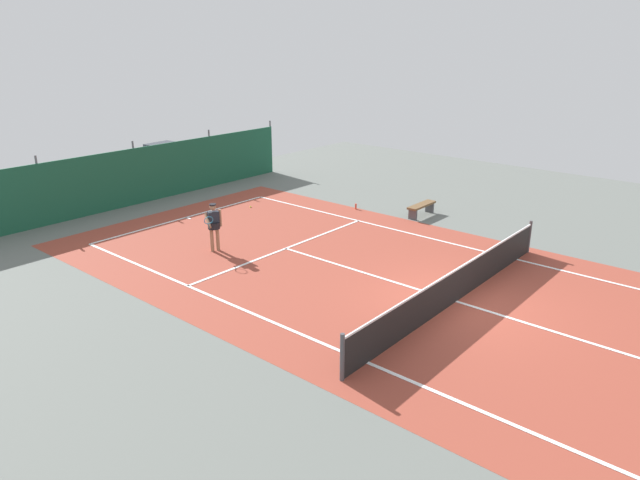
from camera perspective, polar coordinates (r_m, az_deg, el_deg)
ground_plane at (r=16.22m, az=13.28°, el=-5.94°), size 36.00×36.00×0.00m
court_surface at (r=16.22m, az=13.28°, el=-5.93°), size 11.02×26.60×0.01m
tennis_net at (r=16.02m, az=13.42°, el=-4.29°), size 10.12×0.10×1.10m
back_fence at (r=26.44m, az=-18.12°, el=5.04°), size 16.30×0.98×2.70m
tennis_player at (r=19.43m, az=-10.46°, el=1.59°), size 0.84×0.65×1.64m
tennis_ball_near_player at (r=24.55m, az=-6.88°, el=3.28°), size 0.07×0.07×0.07m
parked_car at (r=30.73m, az=-14.75°, el=7.62°), size 2.22×4.31×1.68m
courtside_bench at (r=23.49m, az=10.01°, el=3.25°), size 1.60×0.40×0.49m
water_bottle at (r=24.15m, az=3.56°, el=3.33°), size 0.08×0.08×0.24m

